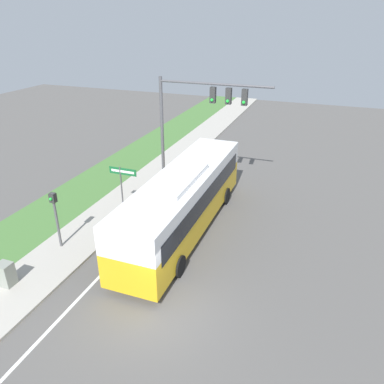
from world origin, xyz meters
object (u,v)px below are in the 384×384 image
at_px(signal_gantry, 197,111).
at_px(utility_cabinet, 6,274).
at_px(pedestrian_signal, 55,211).
at_px(street_sign, 122,181).
at_px(bus, 184,198).

bearing_deg(signal_gantry, utility_cabinet, -108.79).
xyz_separation_m(pedestrian_signal, street_sign, (1.17, 4.09, 0.05)).
relative_size(pedestrian_signal, street_sign, 1.02).
distance_m(signal_gantry, pedestrian_signal, 9.96).
distance_m(pedestrian_signal, street_sign, 4.25).
height_order(bus, signal_gantry, signal_gantry).
relative_size(street_sign, utility_cabinet, 2.80).
distance_m(street_sign, utility_cabinet, 7.48).
xyz_separation_m(bus, street_sign, (-3.77, 0.38, 0.20)).
bearing_deg(street_sign, bus, -5.76).
bearing_deg(utility_cabinet, signal_gantry, 71.21).
distance_m(signal_gantry, utility_cabinet, 13.24).
height_order(bus, street_sign, bus).
height_order(street_sign, utility_cabinet, street_sign).
bearing_deg(pedestrian_signal, utility_cabinet, -93.89).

